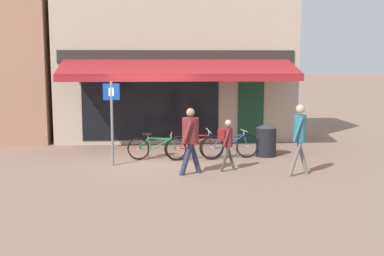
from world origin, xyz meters
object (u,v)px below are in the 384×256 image
(bicycle_red, at_px, (195,147))
(bicycle_blue, at_px, (230,146))
(pedestrian_adult, at_px, (191,135))
(pedestrian_child, at_px, (227,138))
(bicycle_green, at_px, (157,148))
(litter_bin, at_px, (266,140))
(parking_sign, at_px, (112,114))
(pedestrian_second_adult, at_px, (300,131))

(bicycle_red, relative_size, bicycle_blue, 0.98)
(pedestrian_adult, height_order, pedestrian_child, pedestrian_adult)
(bicycle_green, relative_size, bicycle_red, 0.99)
(pedestrian_child, xyz_separation_m, litter_bin, (1.48, 1.82, -0.36))
(pedestrian_adult, xyz_separation_m, pedestrian_child, (0.97, 0.24, -0.15))
(bicycle_blue, bearing_deg, bicycle_red, 174.58)
(bicycle_green, height_order, pedestrian_adult, pedestrian_adult)
(bicycle_blue, bearing_deg, pedestrian_adult, -137.51)
(pedestrian_child, xyz_separation_m, parking_sign, (-3.00, 0.91, 0.56))
(bicycle_green, xyz_separation_m, parking_sign, (-1.21, -0.64, 1.06))
(bicycle_green, relative_size, litter_bin, 1.74)
(pedestrian_child, distance_m, pedestrian_second_adult, 1.85)
(litter_bin, bearing_deg, parking_sign, -168.49)
(bicycle_red, bearing_deg, pedestrian_adult, -108.71)
(bicycle_red, bearing_deg, pedestrian_second_adult, -49.78)
(pedestrian_adult, height_order, pedestrian_second_adult, pedestrian_second_adult)
(bicycle_red, xyz_separation_m, litter_bin, (2.18, 0.38, 0.10))
(pedestrian_adult, relative_size, pedestrian_second_adult, 0.94)
(pedestrian_second_adult, bearing_deg, parking_sign, 162.56)
(pedestrian_second_adult, xyz_separation_m, parking_sign, (-4.72, 1.52, 0.30))
(pedestrian_second_adult, height_order, parking_sign, parking_sign)
(pedestrian_adult, height_order, litter_bin, pedestrian_adult)
(bicycle_blue, distance_m, litter_bin, 1.18)
(litter_bin, xyz_separation_m, parking_sign, (-4.49, -0.91, 0.92))
(parking_sign, bearing_deg, pedestrian_adult, -29.45)
(parking_sign, bearing_deg, bicycle_green, 28.01)
(pedestrian_adult, distance_m, parking_sign, 2.37)
(bicycle_blue, relative_size, litter_bin, 1.79)
(bicycle_red, xyz_separation_m, pedestrian_second_adult, (2.41, -2.05, 0.72))
(bicycle_blue, height_order, parking_sign, parking_sign)
(bicycle_blue, distance_m, parking_sign, 3.56)
(bicycle_green, bearing_deg, bicycle_red, 1.55)
(pedestrian_child, relative_size, pedestrian_second_adult, 0.75)
(bicycle_green, xyz_separation_m, pedestrian_child, (1.80, -1.55, 0.51))
(bicycle_green, bearing_deg, pedestrian_second_adult, -24.21)
(bicycle_red, distance_m, parking_sign, 2.58)
(bicycle_green, relative_size, bicycle_blue, 0.97)
(bicycle_red, xyz_separation_m, bicycle_blue, (1.04, 0.10, -0.02))
(bicycle_green, distance_m, parking_sign, 1.73)
(pedestrian_second_adult, bearing_deg, bicycle_blue, 123.01)
(pedestrian_adult, relative_size, parking_sign, 0.74)
(bicycle_red, distance_m, pedestrian_adult, 1.81)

